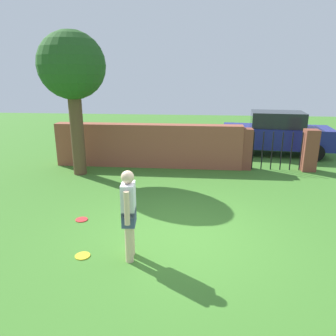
% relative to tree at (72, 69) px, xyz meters
% --- Properties ---
extents(ground_plane, '(40.00, 40.00, 0.00)m').
position_rel_tree_xyz_m(ground_plane, '(3.58, -3.88, -3.29)').
color(ground_plane, '#3D7528').
extents(brick_wall, '(6.48, 0.50, 1.50)m').
position_rel_tree_xyz_m(brick_wall, '(2.08, 1.10, -2.54)').
color(brick_wall, brown).
rests_on(brick_wall, ground).
extents(tree, '(2.02, 2.02, 4.41)m').
position_rel_tree_xyz_m(tree, '(0.00, 0.00, 0.00)').
color(tree, brown).
rests_on(tree, ground).
extents(person, '(0.25, 0.54, 1.62)m').
position_rel_tree_xyz_m(person, '(2.69, -4.74, -2.39)').
color(person, beige).
rests_on(person, ground).
extents(fence_gate, '(2.57, 0.44, 1.40)m').
position_rel_tree_xyz_m(fence_gate, '(6.48, 1.10, -2.59)').
color(fence_gate, brown).
rests_on(fence_gate, ground).
extents(car, '(4.35, 2.25, 1.72)m').
position_rel_tree_xyz_m(car, '(6.94, 3.40, -2.43)').
color(car, navy).
rests_on(car, ground).
extents(frisbee_red, '(0.27, 0.27, 0.02)m').
position_rel_tree_xyz_m(frisbee_red, '(1.28, -3.36, -3.28)').
color(frisbee_red, red).
rests_on(frisbee_red, ground).
extents(frisbee_yellow, '(0.27, 0.27, 0.02)m').
position_rel_tree_xyz_m(frisbee_yellow, '(1.82, -4.79, -3.28)').
color(frisbee_yellow, yellow).
rests_on(frisbee_yellow, ground).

